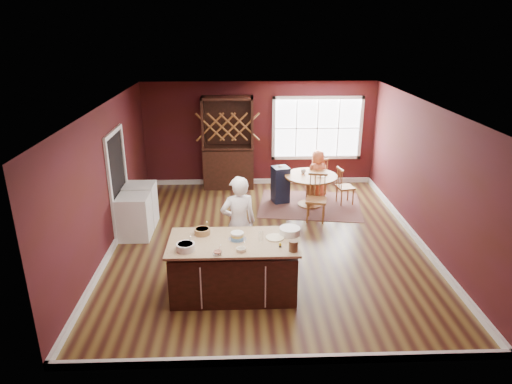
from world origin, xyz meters
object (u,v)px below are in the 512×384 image
Objects in this scene: kitchen_island at (234,268)px; baker at (239,224)px; hutch at (228,143)px; dryer at (141,205)px; dining_table at (311,184)px; chair_east at (345,186)px; chair_north at (318,176)px; layer_cake at (237,236)px; high_chair at (280,184)px; washer at (135,217)px; seated_woman at (317,174)px; toddler at (278,169)px; chair_south at (316,198)px.

kitchen_island is 0.90m from baker.
hutch reaches higher than dryer.
chair_east is (0.85, 0.08, -0.08)m from dining_table.
kitchen_island is 4.56m from chair_east.
chair_east is at bearing -144.22° from baker.
dryer is (-4.06, -1.71, -0.03)m from chair_north.
high_chair is (1.02, 3.86, -0.52)m from layer_cake.
baker is 1.92× the size of washer.
baker reaches higher than dryer.
high_chair is at bearing 30.75° from washer.
layer_cake is 0.31× the size of high_chair.
dining_table is 0.72× the size of baker.
kitchen_island is 0.55m from layer_cake.
chair_east is 0.94× the size of chair_north.
dining_table is 4.28× the size of layer_cake.
layer_cake is at bearing 48.44° from seated_woman.
chair_east is 0.88m from chair_north.
chair_north is 1.17m from toddler.
kitchen_island is 2.22× the size of dryer.
layer_cake is at bearing 37.40° from chair_north.
seated_woman reaches higher than dining_table.
chair_south is at bearing 58.09° from layer_cake.
seated_woman reaches higher than layer_cake.
high_chair is 3.58m from washer.
toddler reaches higher than dining_table.
chair_north is 1.07× the size of dryer.
dining_table is 0.83m from chair_north.
dryer is at bearing 127.70° from layer_cake.
layer_cake is at bearing -115.32° from dining_table.
baker is at bearing -106.24° from toddler.
dryer reaches higher than dining_table.
chair_east is (2.53, 2.95, -0.40)m from baker.
seated_woman reaches higher than high_chair.
kitchen_island is 1.92× the size of chair_south.
chair_north is at bearing 22.81° from dryer.
washer is (-3.02, -1.93, -0.37)m from toddler.
kitchen_island reaches higher than high_chair.
baker is 1.77× the size of chair_north.
kitchen_island is at bearing -53.76° from dryer.
layer_cake is 2.94m from washer.
chair_south is 0.87× the size of seated_woman.
toddler is 0.11× the size of hutch.
hutch reaches higher than toddler.
dryer is at bearing -156.88° from toddler.
hutch is 2.62× the size of dryer.
chair_south is at bearing 0.95° from dryer.
seated_woman is 4.53m from washer.
layer_cake is 0.30× the size of chair_north.
washer is at bearing -157.27° from dining_table.
chair_north is 4.41m from dryer.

